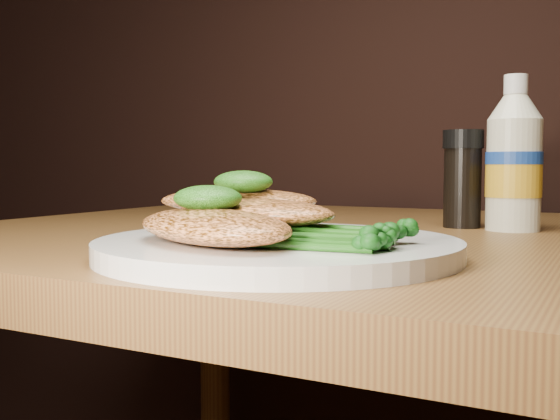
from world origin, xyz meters
The scene contains 9 objects.
plate centered at (-0.09, 0.81, 0.76)m, with size 0.30×0.30×0.02m, color white.
chicken_front centered at (-0.12, 0.76, 0.78)m, with size 0.17×0.09×0.03m, color #EC884B.
chicken_mid centered at (-0.12, 0.81, 0.79)m, with size 0.15×0.08×0.02m, color #EC884B.
chicken_back centered at (-0.15, 0.84, 0.79)m, with size 0.14×0.07×0.02m, color #EC884B.
pesto_front centered at (-0.14, 0.77, 0.80)m, with size 0.06×0.05×0.02m, color black.
pesto_back centered at (-0.14, 0.83, 0.81)m, with size 0.05×0.05×0.02m, color black.
broccolini_bundle centered at (-0.05, 0.79, 0.78)m, with size 0.14×0.11×0.02m, color #1B5412, non-canonical shape.
mayo_bottle centered at (0.04, 1.13, 0.84)m, with size 0.06×0.06×0.18m, color beige, non-canonical shape.
pepper_grinder centered at (-0.02, 1.14, 0.81)m, with size 0.05×0.05×0.12m, color black, non-canonical shape.
Camera 1 is at (0.16, 0.33, 0.83)m, focal length 42.39 mm.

